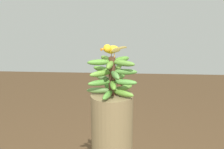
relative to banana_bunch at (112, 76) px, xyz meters
name	(u,v)px	position (x,y,z in m)	size (l,w,h in m)	color
banana_bunch	(112,76)	(0.00, 0.00, 0.00)	(0.31, 0.31, 0.24)	#4C2D1E
perched_bird	(111,49)	(0.00, 0.00, 0.17)	(0.14, 0.15, 0.08)	#C68933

